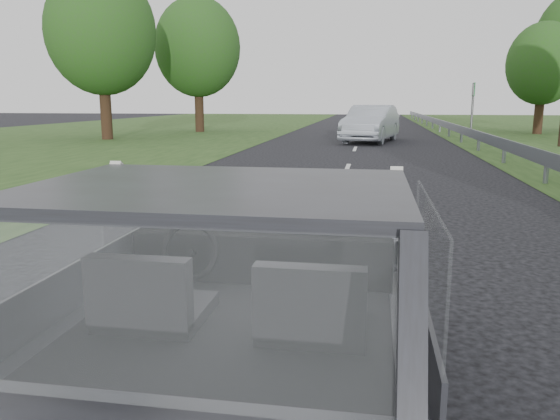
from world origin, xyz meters
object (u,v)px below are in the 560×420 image
(subject_car, at_px, (243,306))
(other_car, at_px, (371,124))
(highway_sign, at_px, (472,111))
(cat, at_px, (311,218))

(subject_car, bearing_deg, other_car, 88.59)
(subject_car, height_order, highway_sign, highway_sign)
(cat, xyz_separation_m, highway_sign, (5.01, 24.42, 0.23))
(subject_car, relative_size, highway_sign, 1.53)
(highway_sign, bearing_deg, cat, -97.48)
(other_car, bearing_deg, subject_car, -79.58)
(cat, relative_size, other_car, 0.11)
(subject_car, bearing_deg, cat, 65.28)
(subject_car, distance_m, other_car, 21.80)
(subject_car, xyz_separation_m, highway_sign, (5.30, 25.05, 0.58))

